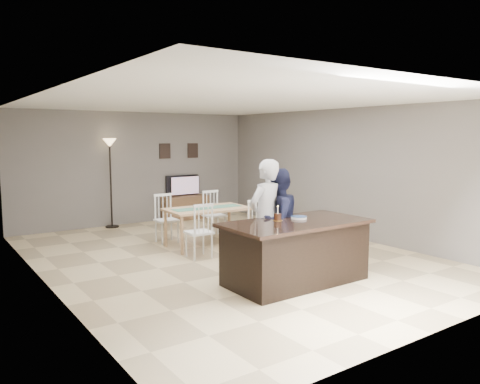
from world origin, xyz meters
TOP-DOWN VIEW (x-y plane):
  - floor at (0.00, 0.00)m, footprint 8.00×8.00m
  - room_shell at (0.00, 0.00)m, footprint 8.00×8.00m
  - kitchen_island at (0.00, -1.80)m, footprint 2.15×1.10m
  - tv_console at (1.20, 3.77)m, footprint 1.20×0.40m
  - television at (1.20, 3.84)m, footprint 0.91×0.12m
  - tv_screen_glow at (1.20, 3.76)m, footprint 0.78×0.00m
  - picture_frames at (1.15, 3.98)m, footprint 1.10×0.02m
  - doorway at (-2.99, -2.30)m, footprint 0.00×2.10m
  - woman at (-0.12, -1.25)m, footprint 0.71×0.54m
  - man at (0.10, -1.25)m, footprint 0.94×0.83m
  - birthday_cake at (-0.18, -1.60)m, footprint 0.14×0.14m
  - plate_stack at (0.17, -1.67)m, footprint 0.24×0.24m
  - dining_table at (0.13, 0.89)m, footprint 1.63×1.85m
  - floor_lamp at (-0.73, 3.79)m, footprint 0.31×0.31m

SIDE VIEW (x-z plane):
  - floor at x=0.00m, z-range 0.00..0.00m
  - tv_console at x=1.20m, z-range 0.00..0.60m
  - kitchen_island at x=0.00m, z-range 0.00..0.90m
  - dining_table at x=0.13m, z-range 0.13..1.10m
  - man at x=0.10m, z-range 0.00..1.63m
  - television at x=1.20m, z-range 0.60..1.13m
  - tv_screen_glow at x=1.20m, z-range 0.48..1.26m
  - woman at x=-0.12m, z-range 0.00..1.77m
  - plate_stack at x=0.17m, z-range 0.90..0.94m
  - birthday_cake at x=-0.18m, z-range 0.84..1.06m
  - doorway at x=-2.99m, z-range -0.07..2.58m
  - floor_lamp at x=-0.73m, z-range 0.57..2.64m
  - room_shell at x=0.00m, z-range -2.32..5.68m
  - picture_frames at x=1.15m, z-range 1.56..1.94m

